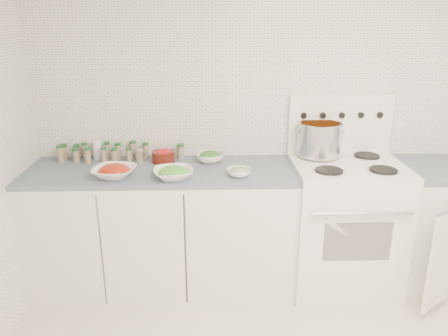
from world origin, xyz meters
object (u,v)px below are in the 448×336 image
at_px(bowl_tomato, 114,171).
at_px(stock_pot, 319,138).
at_px(bowl_snowpea, 173,173).
at_px(stove, 343,220).

bearing_deg(bowl_tomato, stock_pot, 12.24).
xyz_separation_m(bowl_tomato, bowl_snowpea, (0.39, -0.04, -0.00)).
bearing_deg(stock_pot, stove, -43.04).
bearing_deg(bowl_tomato, stove, 5.14).
bearing_deg(bowl_snowpea, stock_pot, 18.49).
xyz_separation_m(stock_pot, bowl_snowpea, (-1.03, -0.34, -0.14)).
distance_m(stove, bowl_snowpea, 1.29).
distance_m(bowl_tomato, bowl_snowpea, 0.39).
bearing_deg(bowl_tomato, bowl_snowpea, -5.26).
height_order(stove, bowl_snowpea, stove).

